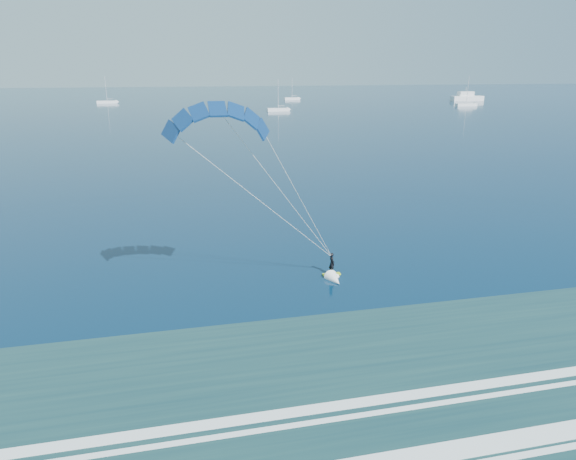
# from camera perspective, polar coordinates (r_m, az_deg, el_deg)

# --- Properties ---
(kitesurfer_rig) EXTENTS (14.11, 7.83, 14.87)m
(kitesurfer_rig) POSITION_cam_1_polar(r_m,az_deg,el_deg) (34.63, -0.68, 4.16)
(kitesurfer_rig) COLOR #B7D519
(kitesurfer_rig) RESTS_ON ground
(motor_yacht) EXTENTS (16.03, 4.27, 6.49)m
(motor_yacht) POSITION_cam_1_polar(r_m,az_deg,el_deg) (273.02, 19.24, 13.76)
(motor_yacht) COLOR white
(motor_yacht) RESTS_ON ground
(sailboat_2) EXTENTS (8.99, 2.40, 12.08)m
(sailboat_2) POSITION_cam_1_polar(r_m,az_deg,el_deg) (254.12, -19.45, 13.28)
(sailboat_2) COLOR white
(sailboat_2) RESTS_ON ground
(sailboat_3) EXTENTS (8.32, 2.40, 11.60)m
(sailboat_3) POSITION_cam_1_polar(r_m,az_deg,el_deg) (196.56, -1.09, 13.24)
(sailboat_3) COLOR white
(sailboat_3) RESTS_ON ground
(sailboat_4) EXTENTS (7.78, 2.40, 10.70)m
(sailboat_4) POSITION_cam_1_polar(r_m,az_deg,el_deg) (267.14, 0.45, 14.40)
(sailboat_4) COLOR white
(sailboat_4) RESTS_ON ground
(sailboat_5) EXTENTS (9.11, 2.40, 12.29)m
(sailboat_5) POSITION_cam_1_polar(r_m,az_deg,el_deg) (235.11, 19.19, 13.03)
(sailboat_5) COLOR white
(sailboat_5) RESTS_ON ground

